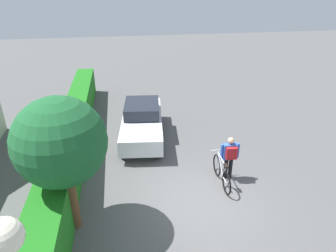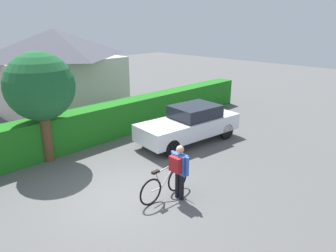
# 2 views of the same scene
# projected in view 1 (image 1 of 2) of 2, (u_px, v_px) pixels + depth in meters

# --- Properties ---
(ground_plane) EXTENTS (60.00, 60.00, 0.00)m
(ground_plane) POSITION_uv_depth(u_px,v_px,m) (200.00, 202.00, 8.99)
(ground_plane) COLOR #545454
(hedge_row) EXTENTS (21.51, 0.90, 1.39)m
(hedge_row) POSITION_uv_depth(u_px,v_px,m) (57.00, 199.00, 8.08)
(hedge_row) COLOR #1D6E1A
(hedge_row) RESTS_ON ground
(parked_car_near) EXTENTS (4.43, 2.08, 1.45)m
(parked_car_near) POSITION_uv_depth(u_px,v_px,m) (142.00, 121.00, 12.39)
(parked_car_near) COLOR silver
(parked_car_near) RESTS_ON ground
(bicycle) EXTENTS (1.75, 0.50, 0.99)m
(bicycle) POSITION_uv_depth(u_px,v_px,m) (222.00, 173.00, 9.66)
(bicycle) COLOR black
(bicycle) RESTS_ON ground
(person_rider) EXTENTS (0.36, 0.64, 1.54)m
(person_rider) POSITION_uv_depth(u_px,v_px,m) (230.00, 155.00, 9.67)
(person_rider) COLOR black
(person_rider) RESTS_ON ground
(tree_kerbside) EXTENTS (2.23, 2.23, 3.72)m
(tree_kerbside) POSITION_uv_depth(u_px,v_px,m) (61.00, 143.00, 7.01)
(tree_kerbside) COLOR brown
(tree_kerbside) RESTS_ON ground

